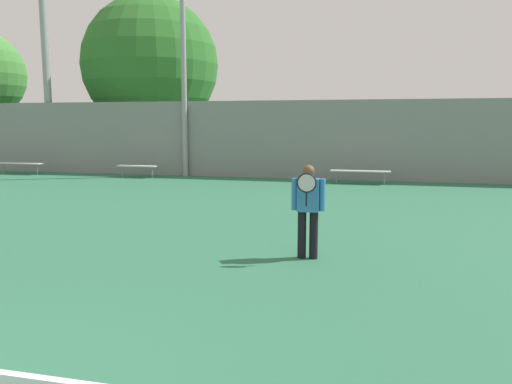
# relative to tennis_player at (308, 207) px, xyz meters

# --- Properties ---
(tennis_player) EXTENTS (0.55, 0.40, 1.54)m
(tennis_player) POSITION_rel_tennis_player_xyz_m (0.00, 0.00, 0.00)
(tennis_player) COLOR black
(tennis_player) RESTS_ON ground_plane
(bench_courtside_near) EXTENTS (2.08, 0.40, 0.49)m
(bench_courtside_near) POSITION_rel_tennis_player_xyz_m (-13.72, 10.28, -0.41)
(bench_courtside_near) COLOR silver
(bench_courtside_near) RESTS_ON ground_plane
(bench_courtside_far) EXTENTS (1.61, 0.40, 0.49)m
(bench_courtside_far) POSITION_rel_tennis_player_xyz_m (-8.27, 10.28, -0.42)
(bench_courtside_far) COLOR silver
(bench_courtside_far) RESTS_ON ground_plane
(bench_adjacent_court) EXTENTS (2.12, 0.40, 0.49)m
(bench_adjacent_court) POSITION_rel_tennis_player_xyz_m (0.49, 10.28, -0.41)
(bench_adjacent_court) COLOR silver
(bench_adjacent_court) RESTS_ON ground_plane
(light_pole_near_left) EXTENTS (0.90, 0.60, 10.45)m
(light_pole_near_left) POSITION_rel_tennis_player_xyz_m (-13.20, 11.68, 4.90)
(light_pole_near_left) COLOR #939399
(light_pole_near_left) RESTS_ON ground_plane
(light_pole_far_right) EXTENTS (0.90, 0.60, 9.05)m
(light_pole_far_right) POSITION_rel_tennis_player_xyz_m (-6.59, 11.25, 4.77)
(light_pole_far_right) COLOR #939399
(light_pole_far_right) RESTS_ON ground_plane
(back_fence) EXTENTS (32.71, 0.06, 3.04)m
(back_fence) POSITION_rel_tennis_player_xyz_m (-2.32, 11.41, 0.66)
(back_fence) COLOR gray
(back_fence) RESTS_ON ground_plane
(tree_green_broad) EXTENTS (6.64, 6.64, 8.31)m
(tree_green_broad) POSITION_rel_tennis_player_xyz_m (-9.95, 15.30, 4.12)
(tree_green_broad) COLOR brown
(tree_green_broad) RESTS_ON ground_plane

